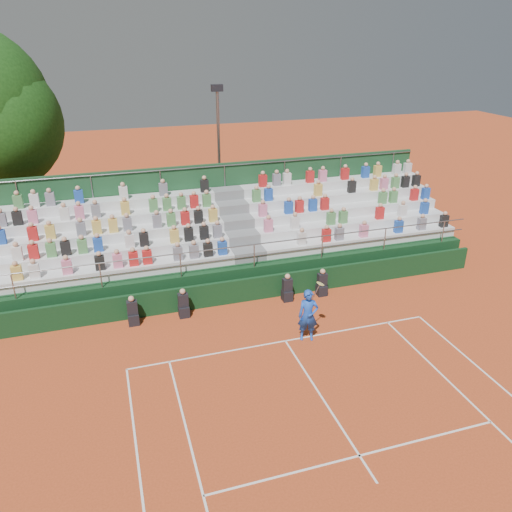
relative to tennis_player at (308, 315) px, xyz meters
name	(u,v)px	position (x,y,z in m)	size (l,w,h in m)	color
ground	(285,341)	(-0.78, 0.10, -0.97)	(90.00, 90.00, 0.00)	#BE481F
courtside_wall	(258,288)	(-0.78, 3.30, -0.47)	(20.00, 0.15, 1.00)	black
line_officials	(235,298)	(-1.90, 2.85, -0.49)	(8.04, 0.40, 1.19)	black
grandstand	(237,245)	(-0.80, 6.53, 0.12)	(20.00, 5.20, 4.40)	black
tennis_player	(308,315)	(0.00, 0.00, 0.00)	(0.93, 0.64, 2.22)	blue
floodlight_mast	(219,146)	(-0.17, 12.23, 3.48)	(0.60, 0.25, 7.56)	gray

